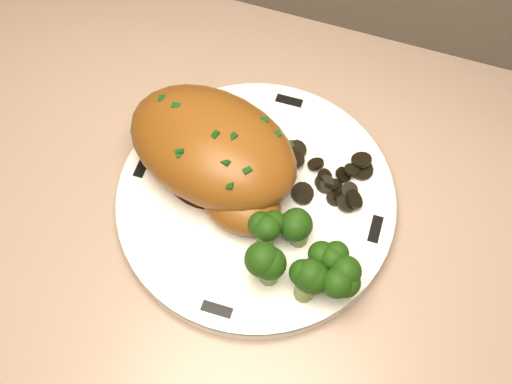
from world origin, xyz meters
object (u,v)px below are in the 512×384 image
(counter, at_px, (126,321))
(chicken_breast, at_px, (216,153))
(plate, at_px, (256,201))
(broccoli_florets, at_px, (300,257))

(counter, height_order, chicken_breast, counter)
(plate, bearing_deg, chicken_breast, 160.90)
(chicken_breast, relative_size, broccoli_florets, 1.98)
(counter, xyz_separation_m, broccoli_florets, (0.26, 0.00, 0.47))
(counter, relative_size, plate, 7.42)
(chicken_breast, xyz_separation_m, broccoli_florets, (0.10, -0.07, -0.01))
(chicken_breast, distance_m, broccoli_florets, 0.13)
(counter, distance_m, broccoli_florets, 0.53)
(plate, relative_size, chicken_breast, 1.36)
(counter, distance_m, plate, 0.48)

